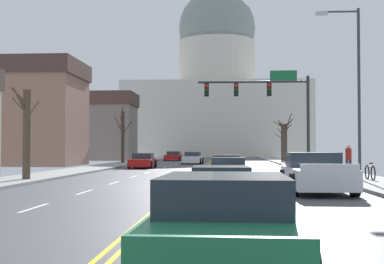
{
  "coord_description": "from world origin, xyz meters",
  "views": [
    {
      "loc": [
        1.82,
        -22.85,
        1.67
      ],
      "look_at": [
        -1.73,
        31.66,
        3.31
      ],
      "focal_mm": 49.31,
      "sensor_mm": 36.0,
      "label": 1
    }
  ],
  "objects_px": {
    "signal_gantry": "(268,98)",
    "sedan_oncoming_01": "(193,158)",
    "sedan_near_03": "(221,189)",
    "pedestrian_00": "(349,158)",
    "street_lamp_right": "(354,79)",
    "sedan_oncoming_02": "(174,156)",
    "sedan_near_04": "(225,227)",
    "pickup_truck_near_02": "(316,174)",
    "bicycle_parked": "(370,172)",
    "sedan_near_00": "(227,165)",
    "sedan_oncoming_00": "(143,161)",
    "sedan_near_01": "(229,170)"
  },
  "relations": [
    {
      "from": "street_lamp_right",
      "to": "pickup_truck_near_02",
      "type": "relative_size",
      "value": 1.53
    },
    {
      "from": "bicycle_parked",
      "to": "pedestrian_00",
      "type": "bearing_deg",
      "value": 89.24
    },
    {
      "from": "sedan_near_01",
      "to": "sedan_near_03",
      "type": "xyz_separation_m",
      "value": [
        -0.27,
        -11.73,
        -0.01
      ]
    },
    {
      "from": "signal_gantry",
      "to": "street_lamp_right",
      "type": "bearing_deg",
      "value": -75.21
    },
    {
      "from": "signal_gantry",
      "to": "pedestrian_00",
      "type": "distance_m",
      "value": 9.1
    },
    {
      "from": "street_lamp_right",
      "to": "pickup_truck_near_02",
      "type": "distance_m",
      "value": 7.61
    },
    {
      "from": "signal_gantry",
      "to": "bicycle_parked",
      "type": "xyz_separation_m",
      "value": [
        3.89,
        -11.8,
        -4.72
      ]
    },
    {
      "from": "street_lamp_right",
      "to": "pedestrian_00",
      "type": "bearing_deg",
      "value": 80.33
    },
    {
      "from": "street_lamp_right",
      "to": "sedan_oncoming_01",
      "type": "relative_size",
      "value": 1.83
    },
    {
      "from": "sedan_near_00",
      "to": "pickup_truck_near_02",
      "type": "distance_m",
      "value": 13.37
    },
    {
      "from": "street_lamp_right",
      "to": "sedan_near_00",
      "type": "relative_size",
      "value": 1.82
    },
    {
      "from": "signal_gantry",
      "to": "street_lamp_right",
      "type": "relative_size",
      "value": 0.96
    },
    {
      "from": "street_lamp_right",
      "to": "signal_gantry",
      "type": "bearing_deg",
      "value": 104.79
    },
    {
      "from": "street_lamp_right",
      "to": "sedan_oncoming_00",
      "type": "distance_m",
      "value": 22.07
    },
    {
      "from": "sedan_near_00",
      "to": "sedan_near_01",
      "type": "distance_m",
      "value": 7.0
    },
    {
      "from": "sedan_near_01",
      "to": "signal_gantry",
      "type": "bearing_deg",
      "value": 76.07
    },
    {
      "from": "pickup_truck_near_02",
      "to": "bicycle_parked",
      "type": "xyz_separation_m",
      "value": [
        3.53,
        5.7,
        -0.19
      ]
    },
    {
      "from": "sedan_near_01",
      "to": "bicycle_parked",
      "type": "distance_m",
      "value": 6.76
    },
    {
      "from": "signal_gantry",
      "to": "street_lamp_right",
      "type": "xyz_separation_m",
      "value": [
        3.13,
        -11.87,
        -0.22
      ]
    },
    {
      "from": "sedan_oncoming_02",
      "to": "signal_gantry",
      "type": "bearing_deg",
      "value": -71.98
    },
    {
      "from": "street_lamp_right",
      "to": "sedan_near_03",
      "type": "bearing_deg",
      "value": -118.78
    },
    {
      "from": "sedan_oncoming_02",
      "to": "sedan_oncoming_01",
      "type": "bearing_deg",
      "value": -75.92
    },
    {
      "from": "sedan_near_03",
      "to": "sedan_near_04",
      "type": "xyz_separation_m",
      "value": [
        0.13,
        -7.3,
        0.07
      ]
    },
    {
      "from": "sedan_near_03",
      "to": "sedan_oncoming_01",
      "type": "relative_size",
      "value": 0.98
    },
    {
      "from": "sedan_near_01",
      "to": "sedan_oncoming_01",
      "type": "distance_m",
      "value": 28.64
    },
    {
      "from": "street_lamp_right",
      "to": "sedan_near_04",
      "type": "bearing_deg",
      "value": -108.17
    },
    {
      "from": "pickup_truck_near_02",
      "to": "bicycle_parked",
      "type": "relative_size",
      "value": 3.06
    },
    {
      "from": "pickup_truck_near_02",
      "to": "bicycle_parked",
      "type": "distance_m",
      "value": 6.7
    },
    {
      "from": "sedan_oncoming_01",
      "to": "bicycle_parked",
      "type": "relative_size",
      "value": 2.55
    },
    {
      "from": "sedan_near_01",
      "to": "sedan_near_04",
      "type": "height_order",
      "value": "sedan_near_04"
    },
    {
      "from": "street_lamp_right",
      "to": "sedan_oncoming_01",
      "type": "bearing_deg",
      "value": 108.47
    },
    {
      "from": "sedan_near_04",
      "to": "bicycle_parked",
      "type": "xyz_separation_m",
      "value": [
        6.9,
        18.78,
        -0.13
      ]
    },
    {
      "from": "sedan_oncoming_01",
      "to": "signal_gantry",
      "type": "bearing_deg",
      "value": -69.02
    },
    {
      "from": "signal_gantry",
      "to": "sedan_oncoming_01",
      "type": "xyz_separation_m",
      "value": [
        -6.46,
        16.86,
        -4.63
      ]
    },
    {
      "from": "sedan_near_01",
      "to": "bicycle_parked",
      "type": "relative_size",
      "value": 2.64
    },
    {
      "from": "sedan_near_03",
      "to": "pedestrian_00",
      "type": "relative_size",
      "value": 2.58
    },
    {
      "from": "sedan_near_00",
      "to": "sedan_oncoming_02",
      "type": "distance_m",
      "value": 35.25
    },
    {
      "from": "signal_gantry",
      "to": "sedan_oncoming_01",
      "type": "relative_size",
      "value": 1.75
    },
    {
      "from": "sedan_near_00",
      "to": "sedan_oncoming_01",
      "type": "relative_size",
      "value": 1.0
    },
    {
      "from": "sedan_near_04",
      "to": "sedan_oncoming_00",
      "type": "height_order",
      "value": "sedan_near_04"
    },
    {
      "from": "sedan_near_01",
      "to": "pickup_truck_near_02",
      "type": "distance_m",
      "value": 6.76
    },
    {
      "from": "sedan_oncoming_00",
      "to": "pedestrian_00",
      "type": "distance_m",
      "value": 18.64
    },
    {
      "from": "sedan_near_01",
      "to": "sedan_oncoming_01",
      "type": "height_order",
      "value": "sedan_oncoming_01"
    },
    {
      "from": "street_lamp_right",
      "to": "pickup_truck_near_02",
      "type": "xyz_separation_m",
      "value": [
        -2.78,
        -5.63,
        -4.31
      ]
    },
    {
      "from": "sedan_near_00",
      "to": "sedan_oncoming_01",
      "type": "height_order",
      "value": "sedan_oncoming_01"
    },
    {
      "from": "pickup_truck_near_02",
      "to": "sedan_oncoming_00",
      "type": "xyz_separation_m",
      "value": [
        -10.21,
        22.92,
        -0.11
      ]
    },
    {
      "from": "sedan_near_00",
      "to": "sedan_near_01",
      "type": "height_order",
      "value": "sedan_near_00"
    },
    {
      "from": "sedan_near_03",
      "to": "sedan_near_04",
      "type": "distance_m",
      "value": 7.3
    },
    {
      "from": "sedan_oncoming_02",
      "to": "sedan_near_04",
      "type": "bearing_deg",
      "value": -83.64
    },
    {
      "from": "sedan_near_03",
      "to": "sedan_oncoming_00",
      "type": "relative_size",
      "value": 0.99
    }
  ]
}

